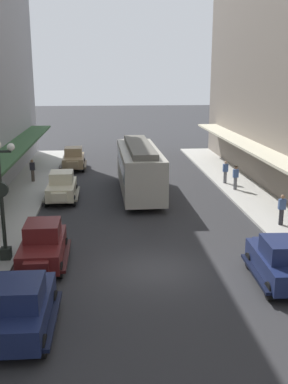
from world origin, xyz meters
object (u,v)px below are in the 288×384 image
(streetcar, at_px, (139,167))
(pedestrian_3, at_px, (282,210))
(parked_car_3, at_px, (62,186))
(pedestrian_1, at_px, (236,177))
(parked_car_2, at_px, (43,244))
(parked_car_1, at_px, (21,305))
(pedestrian_5, at_px, (33,170))
(parked_car_0, at_px, (281,260))
(pedestrian_0, at_px, (225,172))
(parked_car_4, at_px, (74,158))
(lamp_post_with_clock, at_px, (1,196))

(streetcar, height_order, pedestrian_3, streetcar)
(parked_car_3, distance_m, pedestrian_1, 11.81)
(parked_car_2, distance_m, pedestrian_1, 16.32)
(parked_car_1, height_order, pedestrian_5, parked_car_1)
(parked_car_0, bearing_deg, parked_car_2, 164.83)
(pedestrian_0, bearing_deg, streetcar, -161.72)
(pedestrian_5, bearing_deg, parked_car_0, -55.68)
(parked_car_0, relative_size, parked_car_1, 1.01)
(pedestrian_0, height_order, pedestrian_5, same)
(pedestrian_0, bearing_deg, pedestrian_1, -83.84)
(parked_car_4, distance_m, pedestrian_0, 13.25)
(parked_car_2, height_order, parked_car_4, same)
(streetcar, relative_size, pedestrian_5, 5.88)
(pedestrian_0, height_order, pedestrian_3, same)
(parked_car_3, bearing_deg, parked_car_0, -53.38)
(parked_car_1, bearing_deg, pedestrian_1, 55.13)
(parked_car_0, height_order, pedestrian_5, parked_car_0)
(pedestrian_1, bearing_deg, parked_car_0, -99.14)
(parked_car_3, distance_m, lamp_post_with_clock, 10.11)
(parked_car_1, relative_size, pedestrian_5, 2.61)
(pedestrian_5, bearing_deg, parked_car_4, 61.53)
(parked_car_0, xyz_separation_m, pedestrian_5, (-12.06, 17.67, 0.05))
(pedestrian_0, bearing_deg, parked_car_0, -97.32)
(lamp_post_with_clock, bearing_deg, pedestrian_3, 14.01)
(parked_car_4, distance_m, lamp_post_with_clock, 19.83)
(parked_car_3, xyz_separation_m, lamp_post_with_clock, (-1.55, -9.78, 2.04))
(streetcar, bearing_deg, parked_car_3, -168.81)
(parked_car_0, relative_size, parked_car_4, 1.01)
(pedestrian_5, bearing_deg, parked_car_3, -62.33)
(parked_car_0, bearing_deg, lamp_post_with_clock, 164.85)
(streetcar, relative_size, pedestrian_3, 5.88)
(lamp_post_with_clock, relative_size, pedestrian_3, 3.15)
(parked_car_3, xyz_separation_m, streetcar, (5.08, 1.00, 0.96))
(parked_car_2, height_order, parked_car_3, same)
(parked_car_3, height_order, lamp_post_with_clock, lamp_post_with_clock)
(lamp_post_with_clock, bearing_deg, parked_car_0, -15.15)
(streetcar, bearing_deg, parked_car_0, -72.23)
(parked_car_2, height_order, pedestrian_5, parked_car_2)
(parked_car_3, height_order, pedestrian_1, parked_car_3)
(parked_car_3, bearing_deg, pedestrian_0, 15.22)
(parked_car_0, relative_size, pedestrian_3, 2.63)
(parked_car_0, height_order, parked_car_2, same)
(parked_car_4, xyz_separation_m, pedestrian_0, (11.41, -6.74, 0.05))
(parked_car_2, bearing_deg, pedestrian_3, 17.82)
(parked_car_4, xyz_separation_m, pedestrian_3, (11.91, -16.27, 0.05))
(parked_car_2, bearing_deg, parked_car_4, 89.92)
(parked_car_0, relative_size, streetcar, 0.45)
(parked_car_1, relative_size, pedestrian_1, 2.56)
(parked_car_4, height_order, pedestrian_3, parked_car_4)
(pedestrian_3, xyz_separation_m, pedestrian_5, (-14.61, 11.29, 0.00))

